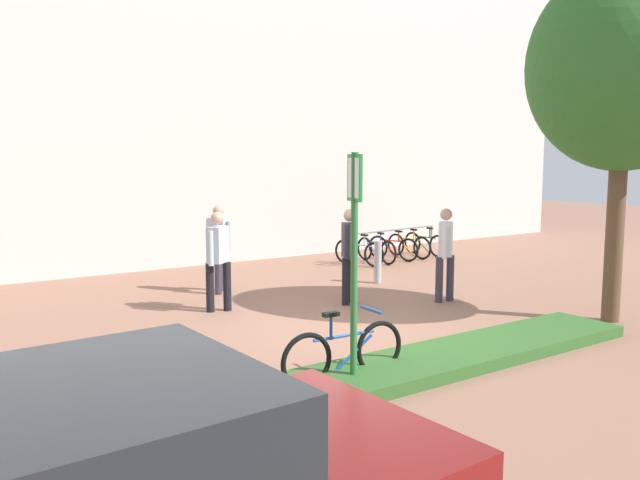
% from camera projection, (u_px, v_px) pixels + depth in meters
% --- Properties ---
extents(ground_plane, '(60.00, 60.00, 0.00)m').
position_uv_depth(ground_plane, '(348.00, 331.00, 9.87)').
color(ground_plane, '#936651').
extents(building_facade, '(28.00, 1.20, 10.00)m').
position_uv_depth(building_facade, '(159.00, 59.00, 15.48)').
color(building_facade, silver).
rests_on(building_facade, ground).
extents(planter_strip, '(7.00, 1.10, 0.16)m').
position_uv_depth(planter_strip, '(423.00, 364.00, 8.00)').
color(planter_strip, '#336028').
rests_on(planter_strip, ground).
extents(tree_sidewalk, '(2.95, 2.95, 5.66)m').
position_uv_depth(tree_sidewalk, '(624.00, 67.00, 9.97)').
color(tree_sidewalk, brown).
rests_on(tree_sidewalk, ground).
extents(parking_sign_post, '(0.12, 0.36, 2.67)m').
position_uv_depth(parking_sign_post, '(354.00, 237.00, 7.18)').
color(parking_sign_post, '#2D7238').
rests_on(parking_sign_post, ground).
extents(bike_at_sign, '(1.68, 0.42, 0.86)m').
position_uv_depth(bike_at_sign, '(344.00, 352.00, 7.56)').
color(bike_at_sign, black).
rests_on(bike_at_sign, ground).
extents(bike_rack_cluster, '(3.19, 1.82, 0.83)m').
position_uv_depth(bike_rack_cluster, '(393.00, 247.00, 16.83)').
color(bike_rack_cluster, '#99999E').
rests_on(bike_rack_cluster, ground).
extents(bollard_steel, '(0.16, 0.16, 0.90)m').
position_uv_depth(bollard_steel, '(378.00, 262.00, 13.64)').
color(bollard_steel, '#ADADB2').
rests_on(bollard_steel, ground).
extents(person_suited_navy, '(0.40, 0.55, 1.72)m').
position_uv_depth(person_suited_navy, '(349.00, 250.00, 11.60)').
color(person_suited_navy, black).
rests_on(person_suited_navy, ground).
extents(person_shirt_white, '(0.48, 0.45, 1.72)m').
position_uv_depth(person_shirt_white, '(445.00, 249.00, 11.79)').
color(person_shirt_white, '#383342').
rests_on(person_shirt_white, ground).
extents(person_shirt_blue, '(0.39, 0.56, 1.72)m').
position_uv_depth(person_shirt_blue, '(219.00, 243.00, 12.60)').
color(person_shirt_blue, '#383342').
rests_on(person_shirt_blue, ground).
extents(person_casual_tan, '(0.50, 0.43, 1.72)m').
position_uv_depth(person_casual_tan, '(218.00, 255.00, 11.02)').
color(person_casual_tan, black).
rests_on(person_casual_tan, ground).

